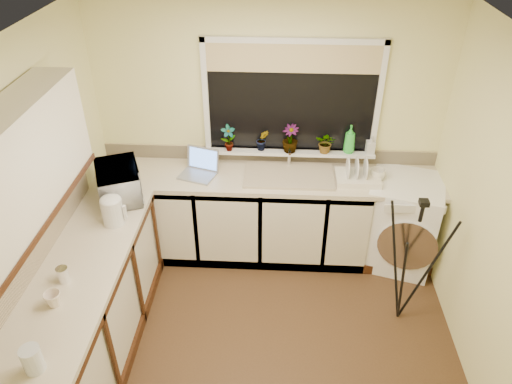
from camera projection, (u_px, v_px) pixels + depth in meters
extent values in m
plane|color=#4F341F|center=(260.00, 345.00, 3.99)|extent=(3.20, 3.20, 0.00)
plane|color=white|center=(263.00, 50.00, 2.64)|extent=(3.20, 3.20, 0.00)
plane|color=#F3EDA2|center=(269.00, 130.00, 4.56)|extent=(3.20, 0.00, 3.20)
plane|color=#F3EDA2|center=(33.00, 220.00, 3.39)|extent=(0.00, 3.00, 3.00)
plane|color=#F3EDA2|center=(500.00, 236.00, 3.24)|extent=(0.00, 3.00, 3.00)
cube|color=silver|center=(234.00, 216.00, 4.77)|extent=(2.55, 0.60, 0.86)
cube|color=silver|center=(83.00, 332.00, 3.57)|extent=(0.54, 2.40, 0.86)
cube|color=beige|center=(267.00, 178.00, 4.50)|extent=(3.20, 0.60, 0.04)
cube|color=beige|center=(70.00, 288.00, 3.32)|extent=(0.60, 2.40, 0.04)
cube|color=beige|center=(19.00, 259.00, 3.19)|extent=(0.02, 2.40, 0.45)
cube|color=beige|center=(268.00, 154.00, 4.69)|extent=(3.20, 0.02, 0.14)
cube|color=black|center=(291.00, 99.00, 4.36)|extent=(1.50, 0.02, 1.00)
cube|color=tan|center=(293.00, 58.00, 4.13)|extent=(1.50, 0.02, 0.25)
cube|color=white|center=(289.00, 152.00, 4.60)|extent=(1.60, 0.14, 0.03)
cube|color=tan|center=(289.00, 175.00, 4.48)|extent=(0.82, 0.46, 0.03)
cylinder|color=silver|center=(289.00, 156.00, 4.57)|extent=(0.03, 0.03, 0.24)
cube|color=white|center=(401.00, 222.00, 4.64)|extent=(0.78, 0.77, 0.90)
cube|color=#95969C|center=(197.00, 176.00, 4.48)|extent=(0.37, 0.31, 0.02)
cube|color=#5D93FD|center=(203.00, 158.00, 4.52)|extent=(0.32, 0.15, 0.22)
cylinder|color=silver|center=(113.00, 212.00, 3.83)|extent=(0.17, 0.17, 0.22)
cube|color=white|center=(358.00, 178.00, 4.40)|extent=(0.40, 0.30, 0.06)
cylinder|color=silver|center=(32.00, 359.00, 2.71)|extent=(0.12, 0.12, 0.17)
cylinder|color=white|center=(63.00, 274.00, 3.32)|extent=(0.08, 0.08, 0.11)
imported|color=white|center=(119.00, 183.00, 4.13)|extent=(0.51, 0.60, 0.28)
imported|color=#999999|center=(228.00, 138.00, 4.52)|extent=(0.16, 0.14, 0.26)
imported|color=#999999|center=(262.00, 140.00, 4.54)|extent=(0.13, 0.11, 0.21)
imported|color=#999999|center=(290.00, 139.00, 4.50)|extent=(0.19, 0.19, 0.27)
imported|color=#999999|center=(326.00, 143.00, 4.50)|extent=(0.22, 0.21, 0.20)
imported|color=green|center=(350.00, 139.00, 4.49)|extent=(0.11, 0.11, 0.27)
imported|color=#999999|center=(371.00, 144.00, 4.51)|extent=(0.08, 0.08, 0.17)
imported|color=white|center=(378.00, 175.00, 4.41)|extent=(0.17, 0.17, 0.11)
imported|color=beige|center=(53.00, 299.00, 3.13)|extent=(0.14, 0.14, 0.10)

